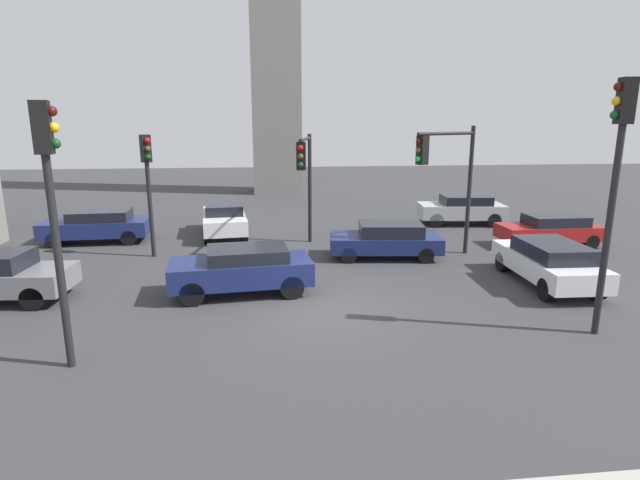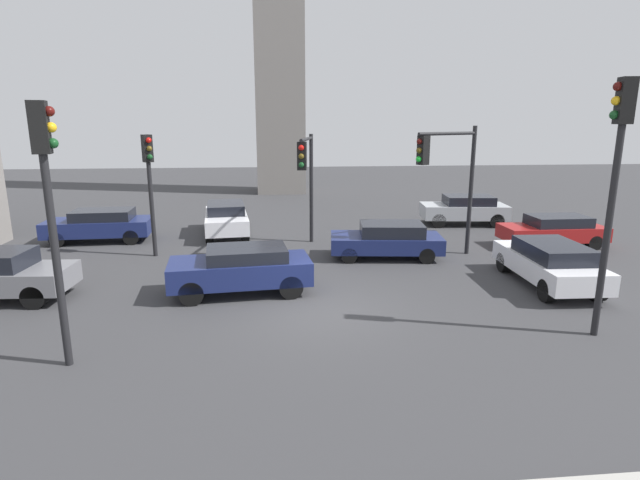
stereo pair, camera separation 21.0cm
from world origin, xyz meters
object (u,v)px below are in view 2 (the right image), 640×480
(traffic_light_3, at_px, (48,188))
(car_1, at_px, (100,225))
(car_4, at_px, (549,262))
(traffic_light_2, at_px, (149,172))
(traffic_light_1, at_px, (307,168))
(car_3, at_px, (387,240))
(traffic_light_0, at_px, (616,164))
(car_0, at_px, (554,230))
(traffic_light_4, at_px, (448,166))
(car_7, at_px, (465,209))
(car_6, at_px, (242,268))
(car_5, at_px, (226,218))

(traffic_light_3, bearing_deg, car_1, 93.36)
(car_4, bearing_deg, traffic_light_2, 71.71)
(traffic_light_1, distance_m, car_3, 4.16)
(car_1, relative_size, car_3, 1.01)
(traffic_light_0, relative_size, traffic_light_1, 1.32)
(traffic_light_1, distance_m, traffic_light_2, 5.89)
(traffic_light_0, height_order, car_4, traffic_light_0)
(car_4, bearing_deg, car_0, -29.33)
(traffic_light_4, relative_size, car_7, 1.14)
(traffic_light_0, bearing_deg, car_7, -88.05)
(traffic_light_4, xyz_separation_m, car_0, (5.18, 1.43, -2.78))
(traffic_light_4, xyz_separation_m, car_6, (-7.33, -3.21, -2.69))
(traffic_light_0, distance_m, car_4, 5.08)
(car_3, relative_size, car_6, 1.00)
(traffic_light_2, xyz_separation_m, car_7, (14.12, 4.69, -2.44))
(car_4, bearing_deg, traffic_light_0, 168.38)
(traffic_light_0, distance_m, traffic_light_4, 7.26)
(traffic_light_4, distance_m, car_6, 8.44)
(traffic_light_1, height_order, car_5, traffic_light_1)
(car_5, xyz_separation_m, car_6, (1.15, -8.21, 0.00))
(traffic_light_1, relative_size, car_0, 1.10)
(traffic_light_1, xyz_separation_m, traffic_light_2, (-5.89, -0.26, -0.08))
(traffic_light_1, distance_m, traffic_light_4, 5.30)
(car_3, bearing_deg, traffic_light_1, -17.91)
(car_1, distance_m, car_6, 9.77)
(traffic_light_4, distance_m, car_1, 14.64)
(car_1, relative_size, car_7, 1.02)
(traffic_light_2, relative_size, car_3, 1.06)
(traffic_light_3, bearing_deg, car_6, 39.98)
(traffic_light_0, distance_m, car_7, 13.79)
(car_0, height_order, car_7, car_7)
(traffic_light_1, relative_size, traffic_light_3, 0.84)
(traffic_light_3, height_order, car_1, traffic_light_3)
(traffic_light_0, bearing_deg, traffic_light_3, 11.74)
(car_5, relative_size, car_7, 1.06)
(car_0, distance_m, car_7, 5.11)
(traffic_light_3, height_order, car_4, traffic_light_3)
(car_1, height_order, car_3, car_1)
(traffic_light_2, xyz_separation_m, car_0, (16.09, -0.02, -2.54))
(traffic_light_3, relative_size, car_4, 1.23)
(car_7, bearing_deg, car_1, 13.00)
(traffic_light_3, bearing_deg, traffic_light_1, 46.75)
(car_1, bearing_deg, car_4, 151.84)
(car_0, height_order, car_3, car_3)
(traffic_light_3, bearing_deg, car_0, 17.96)
(traffic_light_0, height_order, car_0, traffic_light_0)
(traffic_light_0, distance_m, car_3, 8.89)
(car_4, height_order, car_6, car_6)
(traffic_light_4, xyz_separation_m, car_4, (2.23, -3.42, -2.71))
(car_6, bearing_deg, traffic_light_4, -162.02)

